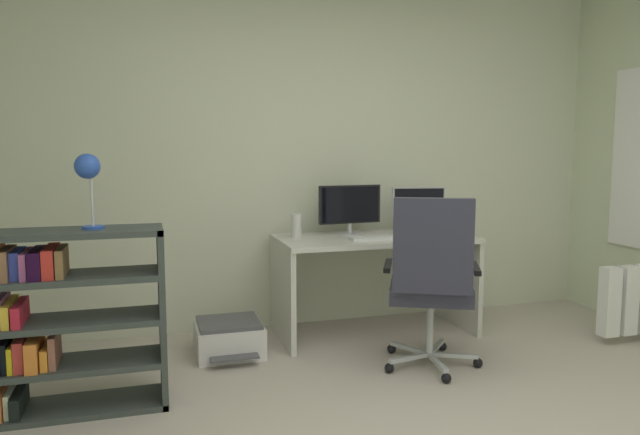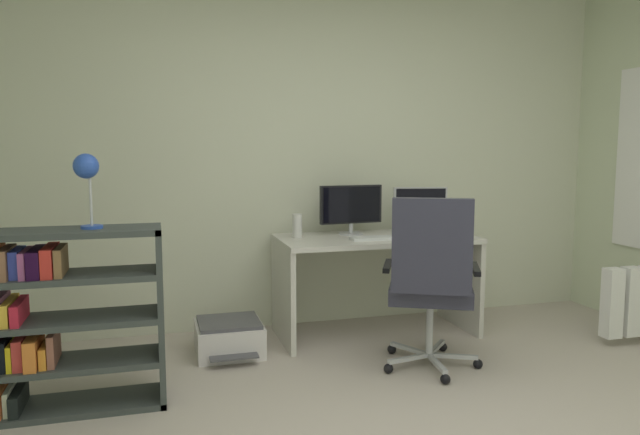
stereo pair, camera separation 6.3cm
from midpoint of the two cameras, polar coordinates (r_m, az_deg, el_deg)
wall_back at (r=4.60m, az=-0.57°, el=6.62°), size 4.81×0.10×2.72m
desk at (r=4.36m, az=5.76°, el=-4.32°), size 1.42×0.68×0.73m
monitor_main at (r=4.39m, az=3.41°, el=1.06°), size 0.48×0.18×0.36m
monitor_secondary at (r=4.60m, az=9.98°, el=1.18°), size 0.41×0.18×0.34m
keyboard at (r=4.17m, az=5.71°, el=-1.99°), size 0.34×0.14×0.02m
computer_mouse at (r=4.25m, az=8.73°, el=-1.77°), size 0.06×0.10×0.03m
desktop_speaker at (r=4.24m, az=-1.78°, el=-0.80°), size 0.07×0.07×0.17m
office_chair at (r=3.66m, az=11.09°, el=-5.72°), size 0.67×0.69×1.08m
bookshelf at (r=3.37m, az=-23.77°, el=-8.91°), size 0.91×0.32×0.95m
desk_lamp at (r=3.23m, az=-20.99°, el=4.10°), size 0.13×0.13×0.38m
printer at (r=4.06m, az=-8.27°, el=-11.32°), size 0.43×0.50×0.23m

